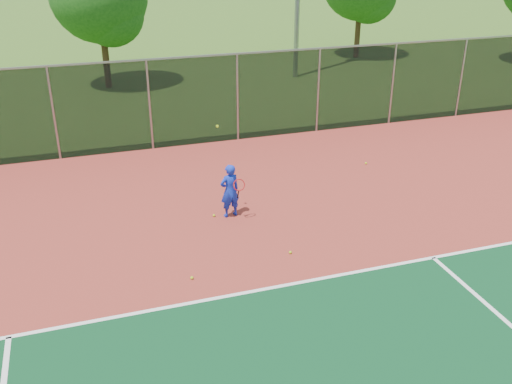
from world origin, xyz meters
TOP-DOWN VIEW (x-y plane):
  - ground at (0.00, 0.00)m, footprint 120.00×120.00m
  - court_apron at (0.00, 2.00)m, footprint 30.00×20.00m
  - fence_back at (0.00, 12.00)m, footprint 30.00×0.06m
  - tennis_player at (-1.83, 6.42)m, footprint 0.59×0.63m
  - practice_ball_0 at (3.20, 8.51)m, footprint 0.07×0.07m
  - practice_ball_2 at (-3.40, 3.84)m, footprint 0.07×0.07m
  - practice_ball_3 at (-1.03, 4.17)m, footprint 0.07×0.07m
  - practice_ball_4 at (-2.25, 6.50)m, footprint 0.07×0.07m

SIDE VIEW (x-z plane):
  - ground at x=0.00m, z-range 0.00..0.00m
  - court_apron at x=0.00m, z-range 0.00..0.02m
  - practice_ball_0 at x=3.20m, z-range 0.02..0.09m
  - practice_ball_2 at x=-3.40m, z-range 0.02..0.09m
  - practice_ball_3 at x=-1.03m, z-range 0.02..0.09m
  - practice_ball_4 at x=-2.25m, z-range 0.02..0.09m
  - tennis_player at x=-1.83m, z-range -0.49..1.98m
  - fence_back at x=0.00m, z-range 0.05..3.08m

